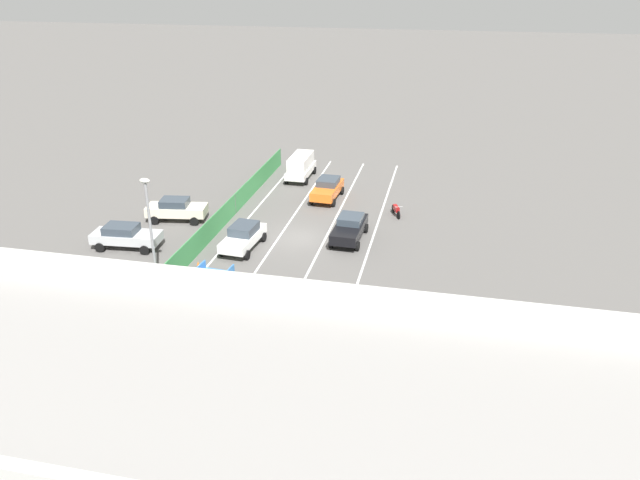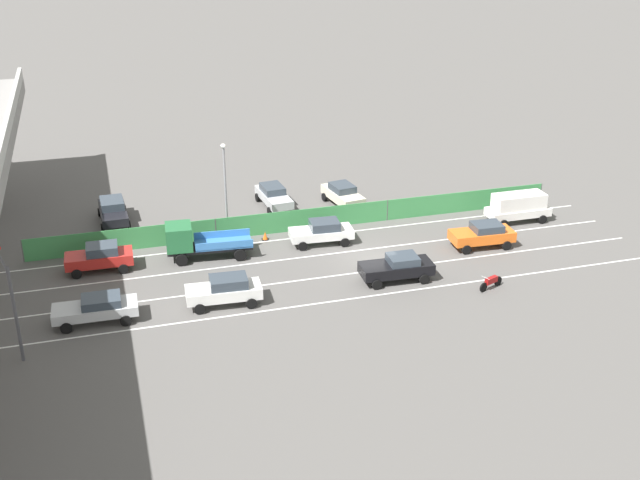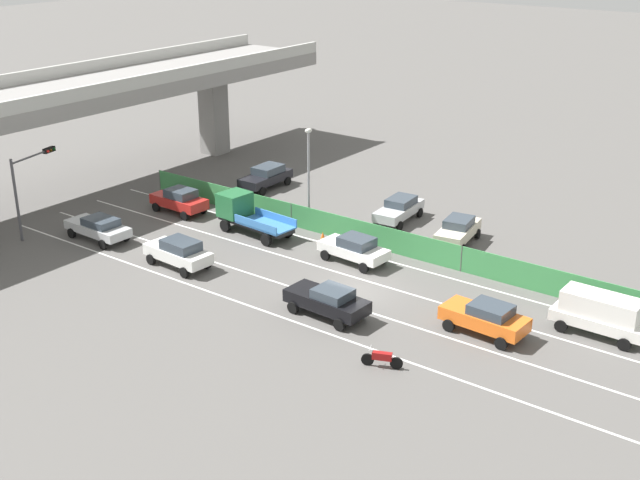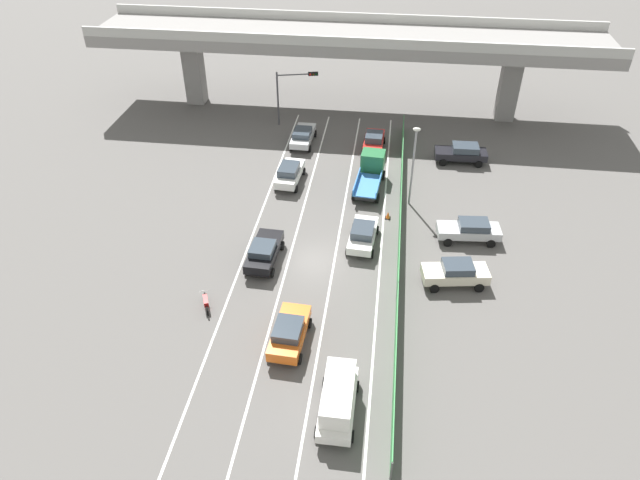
{
  "view_description": "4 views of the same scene",
  "coord_description": "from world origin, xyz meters",
  "views": [
    {
      "loc": [
        -9.4,
        37.13,
        17.33
      ],
      "look_at": [
        -2.04,
        3.49,
        1.6
      ],
      "focal_mm": 33.96,
      "sensor_mm": 36.0,
      "label": 1
    },
    {
      "loc": [
        -44.33,
        16.55,
        22.45
      ],
      "look_at": [
        0.54,
        3.42,
        1.6
      ],
      "focal_mm": 44.51,
      "sensor_mm": 36.0,
      "label": 2
    },
    {
      "loc": [
        -34.13,
        -23.0,
        19.46
      ],
      "look_at": [
        1.39,
        3.48,
        1.83
      ],
      "focal_mm": 46.07,
      "sensor_mm": 36.0,
      "label": 3
    },
    {
      "loc": [
        4.73,
        -31.28,
        25.34
      ],
      "look_at": [
        0.47,
        1.08,
        1.1
      ],
      "focal_mm": 32.34,
      "sensor_mm": 36.0,
      "label": 4
    }
  ],
  "objects": [
    {
      "name": "ground_plane",
      "position": [
        0.0,
        0.0,
        0.0
      ],
      "size": [
        300.0,
        300.0,
        0.0
      ],
      "primitive_type": "plane",
      "color": "#565451"
    },
    {
      "name": "lane_line_left_edge",
      "position": [
        -4.81,
        3.0,
        0.0
      ],
      "size": [
        0.14,
        42.01,
        0.01
      ],
      "primitive_type": "cube",
      "color": "silver",
      "rests_on": "ground"
    },
    {
      "name": "lane_line_mid_left",
      "position": [
        -1.6,
        3.0,
        0.0
      ],
      "size": [
        0.14,
        42.01,
        0.01
      ],
      "primitive_type": "cube",
      "color": "silver",
      "rests_on": "ground"
    },
    {
      "name": "lane_line_mid_right",
      "position": [
        1.6,
        3.0,
        0.0
      ],
      "size": [
        0.14,
        42.01,
        0.01
      ],
      "primitive_type": "cube",
      "color": "silver",
      "rests_on": "ground"
    },
    {
      "name": "lane_line_right_edge",
      "position": [
        4.81,
        3.0,
        0.0
      ],
      "size": [
        0.14,
        42.01,
        0.01
      ],
      "primitive_type": "cube",
      "color": "silver",
      "rests_on": "ground"
    },
    {
      "name": "green_fence",
      "position": [
        6.04,
        3.0,
        0.79
      ],
      "size": [
        0.1,
        38.11,
        1.58
      ],
      "color": "#3D8E4C",
      "rests_on": "ground"
    },
    {
      "name": "car_van_white",
      "position": [
        3.18,
        -12.43,
        1.21
      ],
      "size": [
        1.99,
        4.63,
        2.13
      ],
      "color": "silver",
      "rests_on": "ground"
    },
    {
      "name": "car_sedan_white",
      "position": [
        3.41,
        2.43,
        0.91
      ],
      "size": [
        2.22,
        4.43,
        1.66
      ],
      "color": "white",
      "rests_on": "ground"
    },
    {
      "name": "car_sedan_black",
      "position": [
        -3.25,
        -0.48,
        0.9
      ],
      "size": [
        2.17,
        4.59,
        1.64
      ],
      "color": "black",
      "rests_on": "ground"
    },
    {
      "name": "car_taxi_orange",
      "position": [
        -0.17,
        -7.9,
        0.93
      ],
      "size": [
        2.18,
        4.37,
        1.68
      ],
      "color": "orange",
      "rests_on": "ground"
    },
    {
      "name": "car_sedan_silver",
      "position": [
        -3.34,
        17.62,
        0.87
      ],
      "size": [
        2.09,
        4.73,
        1.53
      ],
      "color": "#B7BABC",
      "rests_on": "ground"
    },
    {
      "name": "car_hatchback_white",
      "position": [
        -3.34,
        10.35,
        0.96
      ],
      "size": [
        2.15,
        4.49,
        1.74
      ],
      "color": "silver",
      "rests_on": "ground"
    },
    {
      "name": "car_sedan_red",
      "position": [
        3.39,
        17.2,
        0.95
      ],
      "size": [
        2.06,
        4.25,
        1.75
      ],
      "color": "red",
      "rests_on": "ground"
    },
    {
      "name": "flatbed_truck_blue",
      "position": [
        3.47,
        11.18,
        1.25
      ],
      "size": [
        2.55,
        5.71,
        2.43
      ],
      "color": "black",
      "rests_on": "ground"
    },
    {
      "name": "motorcycle",
      "position": [
        -5.95,
        -5.55,
        0.46
      ],
      "size": [
        0.91,
        1.84,
        0.93
      ],
      "color": "black",
      "rests_on": "ground"
    },
    {
      "name": "parked_sedan_cream",
      "position": [
        9.81,
        -1.11,
        0.93
      ],
      "size": [
        4.56,
        2.48,
        1.69
      ],
      "color": "beige",
      "rests_on": "ground"
    },
    {
      "name": "parked_wagon_silver",
      "position": [
        11.12,
        4.03,
        0.9
      ],
      "size": [
        4.67,
        2.24,
        1.62
      ],
      "color": "#B2B5B7",
      "rests_on": "ground"
    },
    {
      "name": "parked_sedan_dark",
      "position": [
        11.32,
        15.99,
        0.94
      ],
      "size": [
        4.64,
        2.18,
        1.68
      ],
      "color": "black",
      "rests_on": "ground"
    },
    {
      "name": "traffic_light",
      "position": [
        -4.99,
        21.84,
        3.87
      ],
      "size": [
        3.99,
        1.21,
        5.4
      ],
      "color": "#47474C",
      "rests_on": "ground"
    },
    {
      "name": "street_lamp",
      "position": [
        6.74,
        8.41,
        4.08
      ],
      "size": [
        0.6,
        0.36,
        6.66
      ],
      "color": "gray",
      "rests_on": "ground"
    },
    {
      "name": "traffic_cone",
      "position": [
        5.14,
        6.05,
        0.28
      ],
      "size": [
        0.47,
        0.47,
        0.6
      ],
      "color": "orange",
      "rests_on": "ground"
    }
  ]
}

